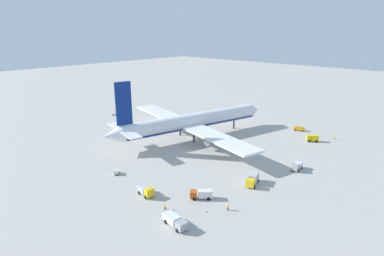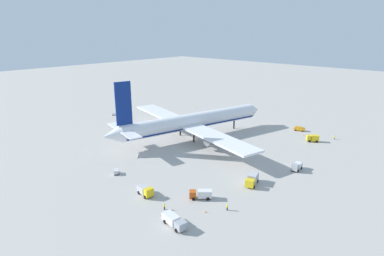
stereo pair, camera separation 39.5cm
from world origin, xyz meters
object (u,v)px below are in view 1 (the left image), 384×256
at_px(service_truck_3, 297,166).
at_px(ground_worker_0, 228,207).
at_px(airliner, 190,122).
at_px(traffic_cone_1, 197,107).
at_px(service_truck_2, 146,190).
at_px(service_truck_0, 253,179).
at_px(service_truck_1, 202,194).
at_px(service_van, 299,128).
at_px(traffic_cone_0, 206,211).
at_px(service_truck_4, 175,221).
at_px(baggage_cart_1, 114,114).
at_px(traffic_cone_2, 120,122).
at_px(ground_worker_2, 165,207).
at_px(traffic_cone_3, 303,135).
at_px(service_truck_5, 313,138).
at_px(baggage_cart_0, 117,172).
at_px(ground_worker_1, 334,137).

xyz_separation_m(service_truck_3, ground_worker_0, (-34.59, 1.91, -0.46)).
distance_m(airliner, traffic_cone_1, 54.04).
bearing_deg(service_truck_2, ground_worker_0, -66.90).
height_order(service_truck_0, service_truck_1, service_truck_0).
distance_m(service_van, ground_worker_0, 76.73).
height_order(service_van, traffic_cone_0, service_van).
bearing_deg(service_truck_4, service_truck_2, 73.79).
relative_size(baggage_cart_1, traffic_cone_1, 5.83).
distance_m(airliner, traffic_cone_2, 41.87).
bearing_deg(ground_worker_2, traffic_cone_3, -0.14).
height_order(service_truck_4, ground_worker_2, service_truck_4).
distance_m(service_truck_5, service_van, 14.57).
distance_m(service_truck_3, service_truck_5, 31.19).
bearing_deg(service_truck_1, service_truck_4, -164.82).
relative_size(service_truck_5, traffic_cone_1, 8.96).
xyz_separation_m(service_truck_3, baggage_cart_0, (-41.11, 40.14, -0.57)).
bearing_deg(service_truck_4, service_truck_5, 0.53).
relative_size(traffic_cone_0, traffic_cone_2, 1.00).
relative_size(ground_worker_0, traffic_cone_0, 3.12).
distance_m(service_truck_3, baggage_cart_1, 101.43).
xyz_separation_m(service_truck_4, baggage_cart_0, (7.13, 33.27, -0.57)).
bearing_deg(ground_worker_2, traffic_cone_1, 37.62).
distance_m(airliner, ground_worker_0, 57.42).
xyz_separation_m(service_truck_3, traffic_cone_2, (-6.01, 87.92, -1.06)).
height_order(service_truck_4, traffic_cone_2, service_truck_4).
xyz_separation_m(traffic_cone_0, traffic_cone_1, (81.11, 75.66, 0.00)).
bearing_deg(baggage_cart_0, service_truck_1, -77.73).
bearing_deg(ground_worker_2, ground_worker_0, -48.49).
relative_size(service_truck_0, ground_worker_2, 4.27).
xyz_separation_m(airliner, ground_worker_0, (-34.94, -45.16, -6.05)).
distance_m(airliner, ground_worker_1, 59.71).
bearing_deg(service_van, service_truck_1, -174.34).
relative_size(baggage_cart_0, traffic_cone_1, 5.72).
height_order(airliner, baggage_cart_0, airliner).
bearing_deg(ground_worker_0, airliner, 52.27).
bearing_deg(service_truck_4, traffic_cone_0, -10.56).
xyz_separation_m(service_truck_3, traffic_cone_1, (42.04, 80.83, -1.06)).
bearing_deg(ground_worker_1, traffic_cone_3, 109.70).
distance_m(service_truck_5, traffic_cone_0, 69.38).
distance_m(airliner, traffic_cone_0, 57.93).
relative_size(service_truck_2, service_truck_3, 1.11).
bearing_deg(service_truck_3, traffic_cone_0, 172.46).
relative_size(baggage_cart_0, baggage_cart_1, 0.98).
height_order(service_truck_0, traffic_cone_0, service_truck_0).
relative_size(service_van, ground_worker_1, 3.04).
bearing_deg(service_truck_5, service_truck_4, -179.47).
height_order(airliner, service_truck_0, airliner).
bearing_deg(service_truck_3, baggage_cart_0, 135.68).
bearing_deg(baggage_cart_1, service_truck_2, -119.08).
distance_m(service_truck_2, ground_worker_2, 9.38).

